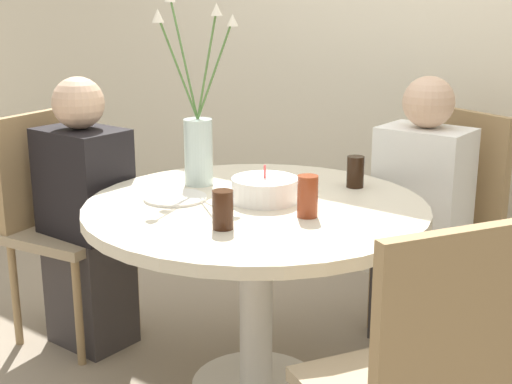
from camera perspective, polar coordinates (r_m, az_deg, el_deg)
The scene contains 13 objects.
wall_back at distance 3.41m, azimuth 13.62°, elevation 13.57°, with size 8.00×0.05×2.60m.
dining_table at distance 2.45m, azimuth -0.00°, elevation -3.73°, with size 1.17×1.17×0.71m.
chair_right_flank at distance 3.03m, azimuth 15.23°, elevation -1.45°, with size 0.52×0.52×0.93m.
chair_far_back at distance 3.01m, azimuth -15.68°, elevation -1.61°, with size 0.45×0.45×0.93m.
chair_left_flank at distance 1.73m, azimuth 12.77°, elevation -14.60°, with size 0.54×0.54×0.93m.
birthday_cake at distance 2.43m, azimuth 0.70°, elevation 0.19°, with size 0.23×0.23×0.13m.
flower_vase at distance 2.63m, azimuth -4.69°, elevation 4.45°, with size 0.30×0.22×0.70m.
side_plate at distance 2.48m, azimuth -6.47°, elevation -0.47°, with size 0.22×0.22×0.01m.
drink_glass_0 at distance 2.26m, azimuth 4.15°, elevation -0.35°, with size 0.07×0.07×0.13m.
drink_glass_1 at distance 2.14m, azimuth -2.67°, elevation -1.43°, with size 0.06×0.06×0.12m.
drink_glass_2 at distance 2.63m, azimuth 7.95°, elevation 1.61°, with size 0.06×0.06×0.12m.
person_guest at distance 2.93m, azimuth 13.05°, elevation -2.30°, with size 0.34×0.24×1.09m.
person_boy at distance 2.91m, azimuth -13.42°, elevation -2.44°, with size 0.34×0.24×1.09m.
Camera 1 is at (1.42, -1.83, 1.39)m, focal length 50.00 mm.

